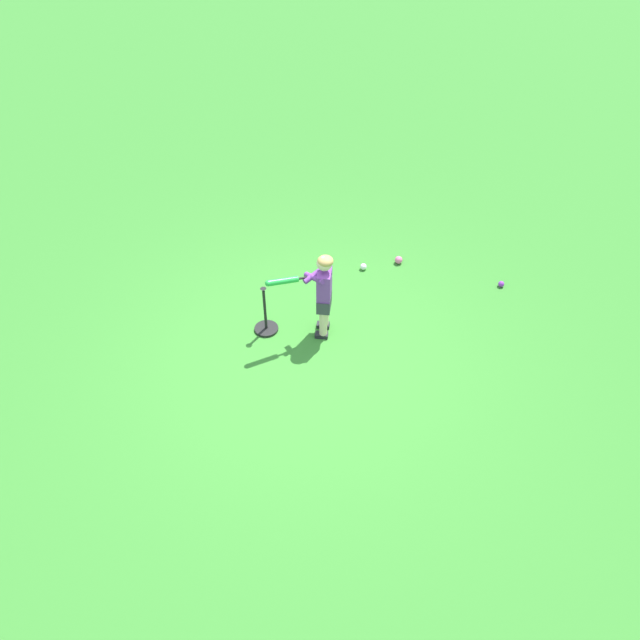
% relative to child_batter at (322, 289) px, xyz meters
% --- Properties ---
extents(ground_plane, '(40.00, 40.00, 0.00)m').
position_rel_child_batter_xyz_m(ground_plane, '(0.06, 0.39, -0.65)').
color(ground_plane, '#38842D').
extents(child_batter, '(0.69, 0.47, 1.08)m').
position_rel_child_batter_xyz_m(child_batter, '(0.00, 0.00, 0.00)').
color(child_batter, '#232328').
rests_on(child_batter, ground).
extents(play_ball_far_right, '(0.08, 0.08, 0.08)m').
position_rel_child_batter_xyz_m(play_ball_far_right, '(-2.12, -1.20, -0.61)').
color(play_ball_far_right, purple).
rests_on(play_ball_far_right, ground).
extents(play_ball_near_batter, '(0.10, 0.10, 0.10)m').
position_rel_child_batter_xyz_m(play_ball_near_batter, '(-0.81, -1.49, -0.60)').
color(play_ball_near_batter, pink).
rests_on(play_ball_near_batter, ground).
extents(play_ball_center_lawn, '(0.09, 0.09, 0.09)m').
position_rel_child_batter_xyz_m(play_ball_center_lawn, '(-0.36, -1.28, -0.61)').
color(play_ball_center_lawn, white).
rests_on(play_ball_center_lawn, ground).
extents(batting_tee, '(0.28, 0.28, 0.62)m').
position_rel_child_batter_xyz_m(batting_tee, '(0.64, 0.06, -0.55)').
color(batting_tee, black).
rests_on(batting_tee, ground).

